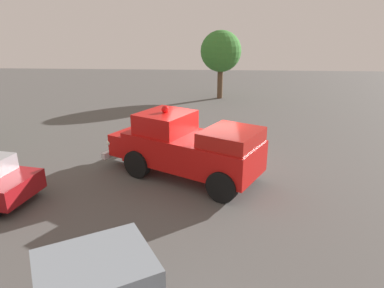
{
  "coord_description": "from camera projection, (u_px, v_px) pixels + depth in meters",
  "views": [
    {
      "loc": [
        -0.33,
        12.13,
        5.43
      ],
      "look_at": [
        0.39,
        0.57,
        1.32
      ],
      "focal_mm": 32.15,
      "sensor_mm": 36.0,
      "label": 1
    }
  ],
  "objects": [
    {
      "name": "ground_plane",
      "position": [
        203.0,
        172.0,
        13.25
      ],
      "size": [
        60.0,
        60.0,
        0.0
      ],
      "primitive_type": "plane",
      "color": "#514F4C"
    },
    {
      "name": "vintage_fire_truck",
      "position": [
        187.0,
        146.0,
        12.45
      ],
      "size": [
        6.26,
        4.76,
        2.59
      ],
      "color": "black",
      "rests_on": "ground"
    },
    {
      "name": "oak_tree_distant",
      "position": [
        221.0,
        52.0,
        24.98
      ],
      "size": [
        2.97,
        2.97,
        4.94
      ],
      "color": "brown",
      "rests_on": "ground"
    }
  ]
}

